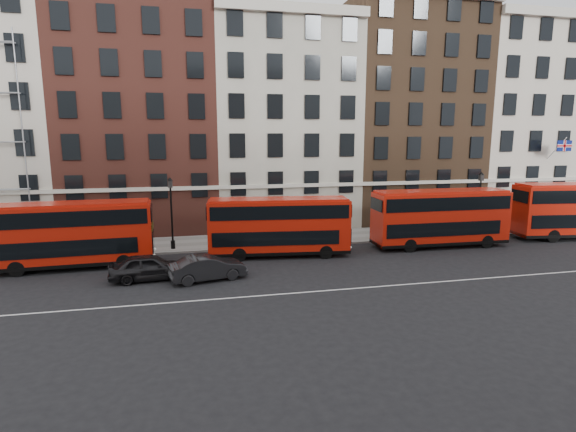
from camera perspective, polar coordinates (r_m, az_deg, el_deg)
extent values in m
plane|color=black|center=(27.60, 6.92, -7.78)|extent=(120.00, 120.00, 0.00)
cube|color=gray|center=(37.28, 1.56, -2.82)|extent=(80.00, 5.00, 0.15)
cube|color=gray|center=(34.93, 2.56, -3.72)|extent=(80.00, 0.30, 0.16)
cube|color=white|center=(25.83, 8.40, -9.09)|extent=(70.00, 0.12, 0.01)
cube|color=brown|center=(42.97, -18.25, 13.09)|extent=(12.80, 10.00, 22.00)
cube|color=#A09D8D|center=(43.64, -0.82, 11.56)|extent=(12.80, 10.00, 19.00)
cube|color=beige|center=(39.80, 0.84, 24.95)|extent=(12.80, 0.50, 0.80)
cube|color=brown|center=(47.94, 14.70, 12.32)|extent=(12.80, 10.00, 21.00)
cube|color=beige|center=(54.91, 26.86, 10.74)|extent=(12.80, 10.00, 20.00)
cube|color=beige|center=(52.10, 31.67, 21.11)|extent=(12.80, 0.50, 0.80)
cube|color=red|center=(31.96, -26.00, -2.10)|extent=(10.23, 2.82, 3.81)
cube|color=black|center=(32.35, -25.75, -5.20)|extent=(10.23, 2.85, 0.23)
cube|color=black|center=(32.15, -26.41, -3.26)|extent=(9.07, 2.85, 1.01)
cube|color=black|center=(31.74, -26.16, -0.01)|extent=(9.84, 2.88, 0.97)
cube|color=red|center=(31.63, -26.27, 1.36)|extent=(9.93, 2.61, 0.17)
cube|color=black|center=(31.50, -16.74, -3.05)|extent=(0.16, 2.13, 1.26)
cube|color=black|center=(31.28, -16.84, -1.21)|extent=(0.15, 1.84, 0.41)
cylinder|color=black|center=(30.82, -20.10, -5.48)|extent=(0.98, 0.31, 0.97)
cylinder|color=black|center=(32.91, -19.78, -4.48)|extent=(0.98, 0.31, 0.97)
cylinder|color=black|center=(32.04, -31.22, -5.78)|extent=(0.98, 0.31, 0.97)
cylinder|color=black|center=(34.05, -30.22, -4.80)|extent=(0.98, 0.31, 0.97)
cube|color=red|center=(31.65, -1.16, -1.28)|extent=(10.03, 3.38, 3.70)
cube|color=black|center=(32.04, -1.15, -4.33)|extent=(10.04, 3.41, 0.22)
cube|color=black|center=(31.76, -1.66, -2.41)|extent=(8.92, 3.33, 0.98)
cube|color=black|center=(31.44, -1.17, 0.77)|extent=(9.67, 3.41, 0.94)
cube|color=red|center=(31.33, -1.17, 2.12)|extent=(9.73, 3.16, 0.17)
cube|color=black|center=(32.62, 7.56, -2.32)|extent=(0.29, 2.06, 1.22)
cube|color=black|center=(32.42, 7.60, -0.59)|extent=(0.26, 1.78, 0.39)
cylinder|color=black|center=(31.48, 4.83, -4.58)|extent=(0.96, 0.36, 0.94)
cylinder|color=black|center=(33.47, 4.14, -3.67)|extent=(0.96, 0.36, 0.94)
cylinder|color=black|center=(30.90, -6.18, -4.89)|extent=(0.96, 0.36, 0.94)
cylinder|color=black|center=(32.93, -6.21, -3.94)|extent=(0.96, 0.36, 0.94)
cube|color=red|center=(36.23, 18.77, -0.16)|extent=(10.42, 2.66, 3.90)
cube|color=black|center=(36.59, 18.60, -2.99)|extent=(10.42, 2.70, 0.24)
cube|color=black|center=(36.21, 18.30, -1.22)|extent=(9.23, 2.72, 1.04)
cube|color=black|center=(36.04, 18.88, 1.73)|extent=(10.03, 2.73, 0.99)
cube|color=red|center=(35.94, 18.95, 2.98)|extent=(10.12, 2.46, 0.18)
cube|color=black|center=(39.24, 25.32, -0.98)|extent=(0.12, 2.17, 1.28)
cube|color=black|center=(39.07, 25.44, 0.54)|extent=(0.11, 1.88, 0.42)
cylinder|color=black|center=(37.48, 23.91, -2.98)|extent=(0.99, 0.29, 0.99)
cylinder|color=black|center=(39.25, 22.06, -2.28)|extent=(0.99, 0.29, 0.99)
cylinder|color=black|center=(34.25, 15.22, -3.64)|extent=(0.99, 0.29, 0.99)
cylinder|color=black|center=(36.18, 13.66, -2.83)|extent=(0.99, 0.29, 0.99)
cylinder|color=black|center=(41.82, 30.60, -2.21)|extent=(1.07, 0.42, 1.04)
cylinder|color=black|center=(43.68, 28.84, -1.57)|extent=(1.07, 0.42, 1.04)
imported|color=black|center=(28.06, -17.19, -6.20)|extent=(4.71, 2.14, 1.57)
imported|color=#232326|center=(27.20, -10.15, -6.50)|extent=(4.76, 2.54, 1.49)
cylinder|color=black|center=(34.20, -14.54, -0.28)|extent=(0.14, 0.14, 4.60)
cylinder|color=black|center=(34.61, -14.39, -3.54)|extent=(0.32, 0.32, 0.60)
cube|color=#262626|center=(33.84, -14.74, 3.97)|extent=(0.32, 0.32, 0.55)
cone|color=black|center=(33.80, -14.76, 4.56)|extent=(0.44, 0.44, 0.25)
cylinder|color=black|center=(41.36, 23.09, 1.01)|extent=(0.14, 0.14, 4.60)
cylinder|color=black|center=(41.70, 22.90, -1.70)|extent=(0.32, 0.32, 0.60)
cube|color=#262626|center=(41.06, 23.34, 4.52)|extent=(0.32, 0.32, 0.55)
cone|color=black|center=(41.03, 23.37, 5.01)|extent=(0.44, 0.44, 0.25)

